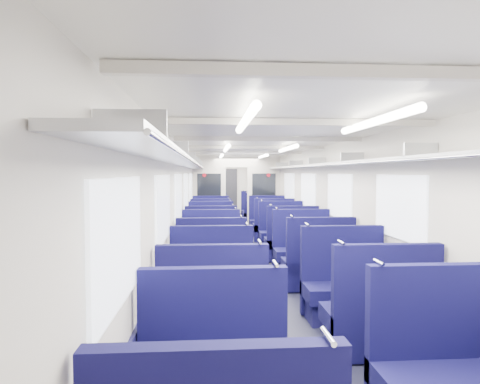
# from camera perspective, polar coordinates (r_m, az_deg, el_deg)

# --- Properties ---
(floor) EXTENTS (2.80, 18.00, 0.01)m
(floor) POSITION_cam_1_polar(r_m,az_deg,el_deg) (10.20, 0.74, -7.67)
(floor) COLOR black
(floor) RESTS_ON ground
(ceiling) EXTENTS (2.80, 18.00, 0.01)m
(ceiling) POSITION_cam_1_polar(r_m,az_deg,el_deg) (10.05, 0.75, 5.63)
(ceiling) COLOR silver
(ceiling) RESTS_ON wall_left
(wall_left) EXTENTS (0.02, 18.00, 2.35)m
(wall_left) POSITION_cam_1_polar(r_m,az_deg,el_deg) (10.04, -7.24, -1.10)
(wall_left) COLOR beige
(wall_left) RESTS_ON floor
(dado_left) EXTENTS (0.03, 17.90, 0.70)m
(dado_left) POSITION_cam_1_polar(r_m,az_deg,el_deg) (10.12, -7.13, -5.76)
(dado_left) COLOR #111036
(dado_left) RESTS_ON floor
(wall_right) EXTENTS (0.02, 18.00, 2.35)m
(wall_right) POSITION_cam_1_polar(r_m,az_deg,el_deg) (10.27, 8.56, -1.02)
(wall_right) COLOR beige
(wall_right) RESTS_ON floor
(dado_right) EXTENTS (0.03, 17.90, 0.70)m
(dado_right) POSITION_cam_1_polar(r_m,az_deg,el_deg) (10.35, 8.44, -5.58)
(dado_right) COLOR #111036
(dado_right) RESTS_ON floor
(wall_far) EXTENTS (2.80, 0.02, 2.35)m
(wall_far) POSITION_cam_1_polar(r_m,az_deg,el_deg) (19.03, -1.55, 0.68)
(wall_far) COLOR beige
(wall_far) RESTS_ON floor
(luggage_rack_left) EXTENTS (0.36, 17.40, 0.18)m
(luggage_rack_left) POSITION_cam_1_polar(r_m,az_deg,el_deg) (10.01, -6.20, 3.47)
(luggage_rack_left) COLOR #B2B5BA
(luggage_rack_left) RESTS_ON wall_left
(luggage_rack_right) EXTENTS (0.36, 17.40, 0.18)m
(luggage_rack_right) POSITION_cam_1_polar(r_m,az_deg,el_deg) (10.21, 7.56, 3.44)
(luggage_rack_right) COLOR #B2B5BA
(luggage_rack_right) RESTS_ON wall_right
(windows) EXTENTS (2.78, 15.60, 0.75)m
(windows) POSITION_cam_1_polar(r_m,az_deg,el_deg) (9.59, 0.98, 0.21)
(windows) COLOR white
(windows) RESTS_ON wall_left
(ceiling_fittings) EXTENTS (2.70, 16.06, 0.11)m
(ceiling_fittings) POSITION_cam_1_polar(r_m,az_deg,el_deg) (9.79, 0.88, 5.35)
(ceiling_fittings) COLOR beige
(ceiling_fittings) RESTS_ON ceiling
(end_door) EXTENTS (0.75, 0.06, 2.00)m
(end_door) POSITION_cam_1_polar(r_m,az_deg,el_deg) (18.98, -1.54, 0.14)
(end_door) COLOR black
(end_door) RESTS_ON floor
(bulkhead) EXTENTS (2.80, 0.10, 2.35)m
(bulkhead) POSITION_cam_1_polar(r_m,az_deg,el_deg) (13.42, -0.47, 0.11)
(bulkhead) COLOR beige
(bulkhead) RESTS_ON floor
(seat_3) EXTENTS (1.06, 0.59, 1.18)m
(seat_3) POSITION_cam_1_polar(r_m,az_deg,el_deg) (3.58, 26.28, -21.70)
(seat_3) COLOR #0E0D41
(seat_3) RESTS_ON floor
(seat_4) EXTENTS (1.06, 0.59, 1.18)m
(seat_4) POSITION_cam_1_polar(r_m,az_deg,el_deg) (4.33, -3.77, -17.10)
(seat_4) COLOR #0E0D41
(seat_4) RESTS_ON floor
(seat_5) EXTENTS (1.06, 0.59, 1.18)m
(seat_5) POSITION_cam_1_polar(r_m,az_deg,el_deg) (4.56, 18.49, -16.18)
(seat_5) COLOR #0E0D41
(seat_5) RESTS_ON floor
(seat_6) EXTENTS (1.06, 0.59, 1.18)m
(seat_6) POSITION_cam_1_polar(r_m,az_deg,el_deg) (5.39, -3.84, -13.11)
(seat_6) COLOR #0E0D41
(seat_6) RESTS_ON floor
(seat_7) EXTENTS (1.06, 0.59, 1.18)m
(seat_7) POSITION_cam_1_polar(r_m,az_deg,el_deg) (5.53, 14.08, -12.76)
(seat_7) COLOR #0E0D41
(seat_7) RESTS_ON floor
(seat_8) EXTENTS (1.06, 0.59, 1.18)m
(seat_8) POSITION_cam_1_polar(r_m,az_deg,el_deg) (6.58, -3.89, -10.21)
(seat_8) COLOR #0E0D41
(seat_8) RESTS_ON floor
(seat_9) EXTENTS (1.06, 0.59, 1.18)m
(seat_9) POSITION_cam_1_polar(r_m,az_deg,el_deg) (6.75, 10.56, -9.91)
(seat_9) COLOR #0E0D41
(seat_9) RESTS_ON floor
(seat_10) EXTENTS (1.06, 0.59, 1.18)m
(seat_10) POSITION_cam_1_polar(r_m,az_deg,el_deg) (7.68, -3.92, -8.33)
(seat_10) COLOR #0E0D41
(seat_10) RESTS_ON floor
(seat_11) EXTENTS (1.06, 0.59, 1.18)m
(seat_11) POSITION_cam_1_polar(r_m,az_deg,el_deg) (7.81, 8.48, -8.18)
(seat_11) COLOR #0E0D41
(seat_11) RESTS_ON floor
(seat_12) EXTENTS (1.06, 0.59, 1.18)m
(seat_12) POSITION_cam_1_polar(r_m,az_deg,el_deg) (8.79, -3.95, -6.93)
(seat_12) COLOR #0E0D41
(seat_12) RESTS_ON floor
(seat_13) EXTENTS (1.06, 0.59, 1.18)m
(seat_13) POSITION_cam_1_polar(r_m,az_deg,el_deg) (8.82, 6.98, -6.92)
(seat_13) COLOR #0E0D41
(seat_13) RESTS_ON floor
(seat_14) EXTENTS (1.06, 0.59, 1.18)m
(seat_14) POSITION_cam_1_polar(r_m,az_deg,el_deg) (9.89, -3.97, -5.86)
(seat_14) COLOR #0E0D41
(seat_14) RESTS_ON floor
(seat_15) EXTENTS (1.06, 0.59, 1.18)m
(seat_15) POSITION_cam_1_polar(r_m,az_deg,el_deg) (9.98, 5.65, -5.79)
(seat_15) COLOR #0E0D41
(seat_15) RESTS_ON floor
(seat_16) EXTENTS (1.06, 0.59, 1.18)m
(seat_16) POSITION_cam_1_polar(r_m,az_deg,el_deg) (11.12, -3.98, -4.92)
(seat_16) COLOR #0E0D41
(seat_16) RESTS_ON floor
(seat_17) EXTENTS (1.06, 0.59, 1.18)m
(seat_17) POSITION_cam_1_polar(r_m,az_deg,el_deg) (11.22, 4.56, -4.86)
(seat_17) COLOR #0E0D41
(seat_17) RESTS_ON floor
(seat_18) EXTENTS (1.06, 0.59, 1.18)m
(seat_18) POSITION_cam_1_polar(r_m,az_deg,el_deg) (12.23, -4.00, -4.23)
(seat_18) COLOR #0E0D41
(seat_18) RESTS_ON floor
(seat_19) EXTENTS (1.06, 0.59, 1.18)m
(seat_19) POSITION_cam_1_polar(r_m,az_deg,el_deg) (12.36, 3.74, -4.16)
(seat_19) COLOR #0E0D41
(seat_19) RESTS_ON floor
(seat_20) EXTENTS (1.06, 0.59, 1.18)m
(seat_20) POSITION_cam_1_polar(r_m,az_deg,el_deg) (14.25, -4.01, -3.26)
(seat_20) COLOR #0E0D41
(seat_20) RESTS_ON floor
(seat_21) EXTENTS (1.06, 0.59, 1.18)m
(seat_21) POSITION_cam_1_polar(r_m,az_deg,el_deg) (14.41, 2.61, -3.18)
(seat_21) COLOR #0E0D41
(seat_21) RESTS_ON floor
(seat_22) EXTENTS (1.06, 0.59, 1.18)m
(seat_22) POSITION_cam_1_polar(r_m,az_deg,el_deg) (15.43, -4.02, -2.80)
(seat_22) COLOR #0E0D41
(seat_22) RESTS_ON floor
(seat_23) EXTENTS (1.06, 0.59, 1.18)m
(seat_23) POSITION_cam_1_polar(r_m,az_deg,el_deg) (15.45, 2.16, -2.79)
(seat_23) COLOR #0E0D41
(seat_23) RESTS_ON floor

